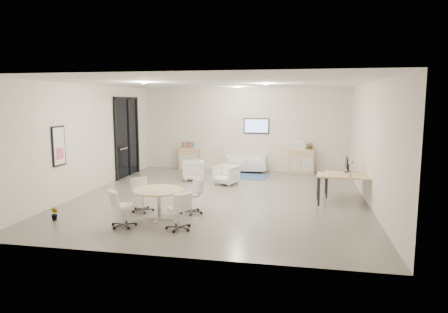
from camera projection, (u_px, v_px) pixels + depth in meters
name	position (u px, v px, depth m)	size (l,w,h in m)	color
room_shell	(221.00, 141.00, 11.16)	(9.60, 10.60, 4.80)	#605E58
glass_door	(127.00, 135.00, 14.36)	(0.09, 1.90, 2.85)	black
artwork	(59.00, 146.00, 10.36)	(0.05, 0.54, 1.04)	black
wall_tv	(256.00, 126.00, 15.38)	(0.98, 0.06, 0.58)	black
ceiling_spots	(219.00, 85.00, 11.78)	(3.14, 4.14, 0.03)	#FFEAC6
sideboard_left	(189.00, 158.00, 15.88)	(0.77, 0.40, 0.87)	tan
sideboard_right	(302.00, 161.00, 15.02)	(0.91, 0.44, 0.91)	tan
books	(188.00, 145.00, 15.82)	(0.45, 0.14, 0.22)	red
printer	(299.00, 145.00, 14.96)	(0.51, 0.44, 0.32)	white
loveseat	(246.00, 164.00, 15.31)	(1.57, 0.87, 0.57)	beige
blue_rug	(245.00, 176.00, 14.46)	(1.66, 1.11, 0.01)	#2A4B81
armchair_left	(193.00, 169.00, 13.77)	(0.71, 0.67, 0.74)	beige
armchair_right	(226.00, 174.00, 13.02)	(0.67, 0.63, 0.69)	beige
desk_rear	(349.00, 176.00, 11.29)	(1.35, 0.76, 0.68)	tan
desk_front	(345.00, 178.00, 10.53)	(1.53, 0.85, 0.77)	tan
monitor	(347.00, 164.00, 11.40)	(0.20, 0.50, 0.44)	black
round_table	(159.00, 193.00, 9.11)	(1.16, 1.16, 0.71)	tan
meeting_chairs	(159.00, 202.00, 9.14)	(2.12, 2.12, 0.82)	white
plant_cabinet	(311.00, 146.00, 14.88)	(0.27, 0.30, 0.23)	#3F7F3F
plant_floor	(55.00, 218.00, 9.11)	(0.17, 0.31, 0.14)	#3F7F3F
cup	(349.00, 174.00, 10.32)	(0.14, 0.11, 0.14)	white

